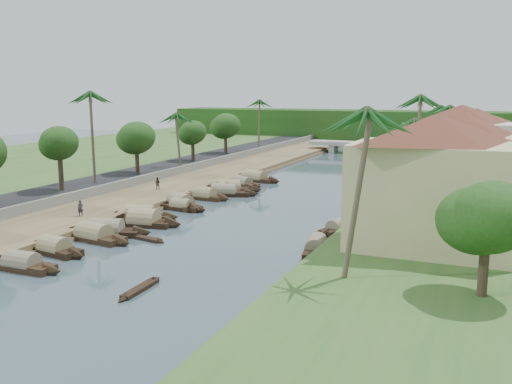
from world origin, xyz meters
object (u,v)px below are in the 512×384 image
at_px(sampan_1, 55,249).
at_px(building_near, 433,181).
at_px(sampan_0, 22,265).
at_px(bridge, 376,146).
at_px(person_near, 80,208).

bearing_deg(sampan_1, building_near, 27.62).
bearing_deg(building_near, sampan_0, -153.56).
relative_size(bridge, sampan_1, 3.87).
bearing_deg(person_near, bridge, 57.34).
distance_m(bridge, building_near, 76.54).
height_order(sampan_0, sampan_1, sampan_1).
distance_m(sampan_0, person_near, 14.79).
xyz_separation_m(bridge, person_near, (-14.40, -74.15, -0.13)).
height_order(building_near, sampan_0, building_near).
bearing_deg(bridge, person_near, -100.99).
xyz_separation_m(building_near, sampan_0, (-27.53, -13.69, -5.97)).
bearing_deg(person_near, sampan_0, -88.27).
bearing_deg(person_near, sampan_1, -83.03).
bearing_deg(bridge, building_near, -75.61).
bearing_deg(sampan_0, person_near, 113.36).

